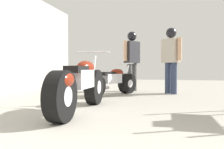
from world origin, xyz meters
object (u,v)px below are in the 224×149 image
Objects in this scene: motorcycle_maroon_cruiser at (80,85)px; mechanic_with_helmet at (132,56)px; motorcycle_black_naked at (111,82)px; mechanic_in_blue at (171,54)px.

motorcycle_maroon_cruiser is 1.19× the size of mechanic_with_helmet.
motorcycle_black_naked is at bearing 91.40° from motorcycle_maroon_cruiser.
motorcycle_maroon_cruiser is 3.44m from mechanic_with_helmet.
motorcycle_maroon_cruiser is 1.28× the size of motorcycle_black_naked.
motorcycle_maroon_cruiser reaches higher than motorcycle_black_naked.
mechanic_in_blue is at bearing -23.44° from mechanic_with_helmet.
mechanic_in_blue is (1.42, 0.73, 0.70)m from motorcycle_black_naked.
mechanic_in_blue is (1.37, 2.89, 0.62)m from motorcycle_maroon_cruiser.
motorcycle_maroon_cruiser is at bearing -94.55° from mechanic_with_helmet.
mechanic_with_helmet is (-1.10, 0.48, 0.01)m from mechanic_in_blue.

